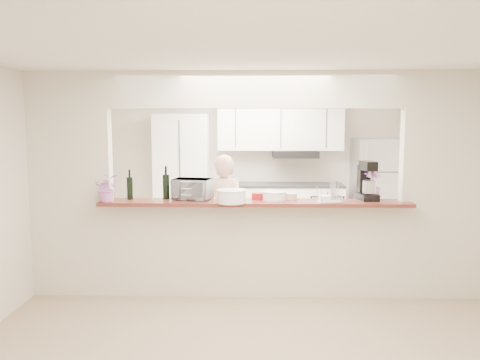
{
  "coord_description": "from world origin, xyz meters",
  "views": [
    {
      "loc": [
        -0.04,
        -5.13,
        1.91
      ],
      "look_at": [
        -0.17,
        0.3,
        1.28
      ],
      "focal_mm": 35.0,
      "sensor_mm": 36.0,
      "label": 1
    }
  ],
  "objects_px": {
    "toaster_oven": "(192,189)",
    "stand_mixer": "(367,182)",
    "refrigerator": "(376,190)",
    "person": "(224,214)"
  },
  "relations": [
    {
      "from": "toaster_oven",
      "to": "stand_mixer",
      "type": "distance_m",
      "value": 1.95
    },
    {
      "from": "refrigerator",
      "to": "stand_mixer",
      "type": "relative_size",
      "value": 3.92
    },
    {
      "from": "refrigerator",
      "to": "stand_mixer",
      "type": "height_order",
      "value": "refrigerator"
    },
    {
      "from": "toaster_oven",
      "to": "person",
      "type": "xyz_separation_m",
      "value": [
        0.31,
        0.82,
        -0.44
      ]
    },
    {
      "from": "refrigerator",
      "to": "person",
      "type": "bearing_deg",
      "value": -143.93
    },
    {
      "from": "refrigerator",
      "to": "person",
      "type": "relative_size",
      "value": 1.11
    },
    {
      "from": "refrigerator",
      "to": "stand_mixer",
      "type": "distance_m",
      "value": 2.74
    },
    {
      "from": "person",
      "to": "toaster_oven",
      "type": "bearing_deg",
      "value": 77.32
    },
    {
      "from": "stand_mixer",
      "to": "person",
      "type": "height_order",
      "value": "person"
    },
    {
      "from": "toaster_oven",
      "to": "stand_mixer",
      "type": "height_order",
      "value": "stand_mixer"
    }
  ]
}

